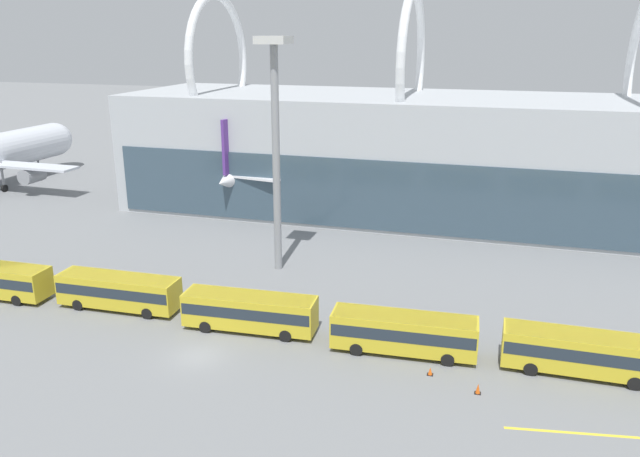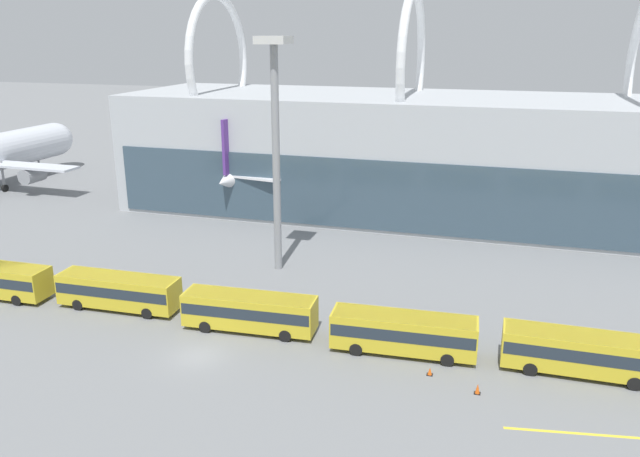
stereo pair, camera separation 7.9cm
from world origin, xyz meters
TOP-DOWN VIEW (x-y plane):
  - ground_plane at (0.00, 0.00)m, footprint 440.00×440.00m
  - airliner_at_gate_far at (-10.10, 47.70)m, footprint 31.99×33.75m
  - airliner_parked_remote at (35.38, 51.42)m, footprint 33.74×31.57m
  - shuttle_bus_1 at (-10.59, 5.83)m, footprint 11.12×3.07m
  - shuttle_bus_2 at (2.18, 5.19)m, footprint 11.18×3.37m
  - shuttle_bus_3 at (14.94, 4.98)m, footprint 11.18×3.35m
  - shuttle_bus_4 at (27.71, 5.50)m, footprint 11.05×2.86m
  - floodlight_mast at (-0.42, 19.16)m, footprint 2.99×2.99m
  - lane_stripe_1 at (27.91, -1.96)m, footprint 10.75×1.95m
  - traffic_cone_0 at (17.36, 2.25)m, footprint 0.44×0.44m
  - traffic_cone_1 at (20.78, 0.72)m, footprint 0.44×0.44m

SIDE VIEW (x-z plane):
  - ground_plane at x=0.00m, z-range 0.00..0.00m
  - lane_stripe_1 at x=27.91m, z-range 0.00..0.01m
  - traffic_cone_0 at x=17.36m, z-range -0.01..0.57m
  - traffic_cone_1 at x=20.78m, z-range -0.01..0.73m
  - shuttle_bus_1 at x=-10.59m, z-range 0.28..3.35m
  - shuttle_bus_2 at x=2.18m, z-range 0.28..3.35m
  - shuttle_bus_3 at x=14.94m, z-range 0.28..3.35m
  - shuttle_bus_4 at x=27.71m, z-range 0.28..3.35m
  - airliner_at_gate_far at x=-10.10m, z-range -1.28..11.97m
  - airliner_parked_remote at x=35.38m, z-range -1.68..12.94m
  - floodlight_mast at x=-0.42m, z-range 3.53..26.81m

